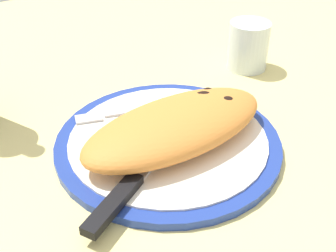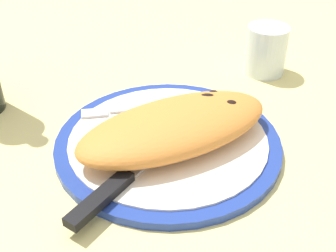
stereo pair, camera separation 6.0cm
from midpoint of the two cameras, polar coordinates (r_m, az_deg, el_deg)
ground_plane at (r=63.02cm, az=-2.73°, el=-3.84°), size 150.00×150.00×3.00cm
plate at (r=61.66cm, az=-2.79°, el=-2.22°), size 31.86×31.86×1.51cm
calzone at (r=59.08cm, az=-1.84°, el=-0.12°), size 29.26×15.33×4.99cm
fork at (r=66.63cm, az=-9.30°, el=1.47°), size 15.49×5.36×0.40cm
knife at (r=53.14cm, az=-8.46°, el=-8.03°), size 21.49×14.67×1.20cm
water_glass at (r=82.23cm, az=8.37°, el=9.94°), size 7.41×7.41×8.77cm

